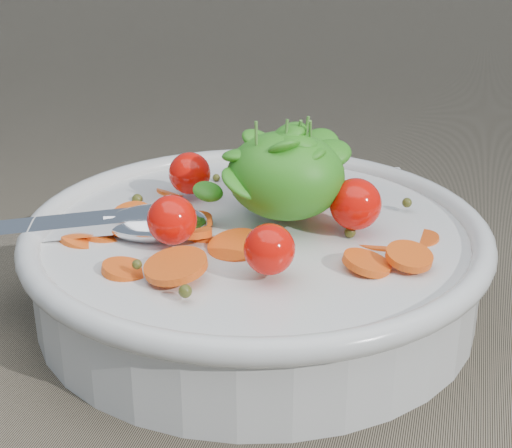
# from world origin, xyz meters

# --- Properties ---
(ground) EXTENTS (6.00, 6.00, 0.00)m
(ground) POSITION_xyz_m (0.00, 0.00, 0.00)
(ground) COLOR #776B55
(ground) RESTS_ON ground
(bowl) EXTENTS (0.32, 0.30, 0.13)m
(bowl) POSITION_xyz_m (0.03, 0.01, 0.04)
(bowl) COLOR silver
(bowl) RESTS_ON ground
(napkin) EXTENTS (0.21, 0.19, 0.01)m
(napkin) POSITION_xyz_m (0.04, 0.19, 0.00)
(napkin) COLOR white
(napkin) RESTS_ON ground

